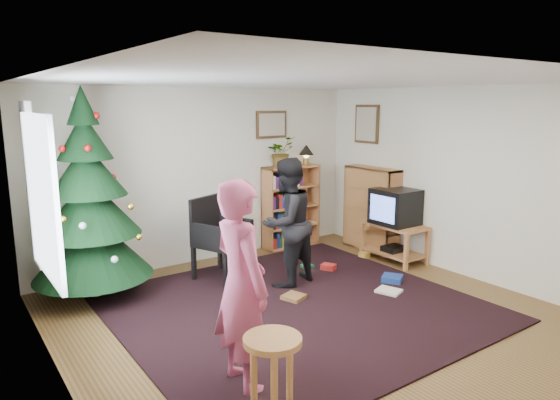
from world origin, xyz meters
TOP-DOWN VIEW (x-y plane):
  - floor at (0.00, 0.00)m, footprint 5.00×5.00m
  - ceiling at (0.00, 0.00)m, footprint 5.00×5.00m
  - wall_back at (0.00, 2.50)m, footprint 5.00×0.02m
  - wall_left at (-2.50, 0.00)m, footprint 0.02×5.00m
  - wall_right at (2.50, 0.00)m, footprint 0.02×5.00m
  - rug at (0.00, 0.30)m, footprint 3.80×3.60m
  - window_pane at (-2.47, 0.60)m, footprint 0.04×1.20m
  - curtain at (-2.43, 1.30)m, footprint 0.06×0.35m
  - picture_back at (1.15, 2.48)m, footprint 0.55×0.03m
  - picture_right at (2.48, 1.75)m, footprint 0.03×0.50m
  - christmas_tree at (-1.76, 1.93)m, footprint 1.37×1.37m
  - bookshelf_back at (1.43, 2.34)m, footprint 0.95×0.30m
  - bookshelf_right at (2.34, 1.46)m, footprint 0.30×0.95m
  - tv_stand at (2.22, 0.86)m, footprint 0.51×0.92m
  - crt_tv at (2.22, 0.86)m, footprint 0.54×0.59m
  - armchair at (-0.22, 1.73)m, footprint 0.77×0.79m
  - stool at (-1.41, -1.29)m, footprint 0.41×0.41m
  - person_standing at (-1.30, -0.69)m, footprint 0.42×0.64m
  - person_by_chair at (0.34, 0.95)m, footprint 0.91×0.78m
  - potted_plant at (1.23, 2.34)m, footprint 0.50×0.46m
  - table_lamp at (1.73, 2.34)m, footprint 0.24×0.24m
  - floor_clutter at (0.94, 0.73)m, footprint 2.30×1.49m

SIDE VIEW (x-z plane):
  - floor at x=0.00m, z-range 0.00..0.00m
  - rug at x=0.00m, z-range 0.00..0.02m
  - floor_clutter at x=0.94m, z-range 0.00..0.08m
  - tv_stand at x=2.22m, z-range 0.05..0.60m
  - stool at x=-1.41m, z-range 0.19..0.88m
  - armchair at x=-0.22m, z-range 0.05..1.12m
  - bookshelf_back at x=1.43m, z-range 0.01..1.31m
  - bookshelf_right at x=2.34m, z-range 0.01..1.31m
  - crt_tv at x=2.22m, z-range 0.55..1.06m
  - person_by_chair at x=0.34m, z-range 0.00..1.62m
  - person_standing at x=-1.30m, z-range 0.00..1.72m
  - christmas_tree at x=-1.76m, z-range -0.21..2.27m
  - wall_back at x=0.00m, z-range 0.00..2.50m
  - wall_left at x=-2.50m, z-range 0.00..2.50m
  - wall_right at x=2.50m, z-range 0.00..2.50m
  - window_pane at x=-2.47m, z-range 0.80..2.20m
  - curtain at x=-2.43m, z-range 0.70..2.30m
  - table_lamp at x=1.73m, z-range 1.36..1.68m
  - potted_plant at x=1.23m, z-range 1.30..1.77m
  - picture_back at x=1.15m, z-range 1.74..2.16m
  - picture_right at x=2.48m, z-range 1.65..2.25m
  - ceiling at x=0.00m, z-range 2.50..2.50m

